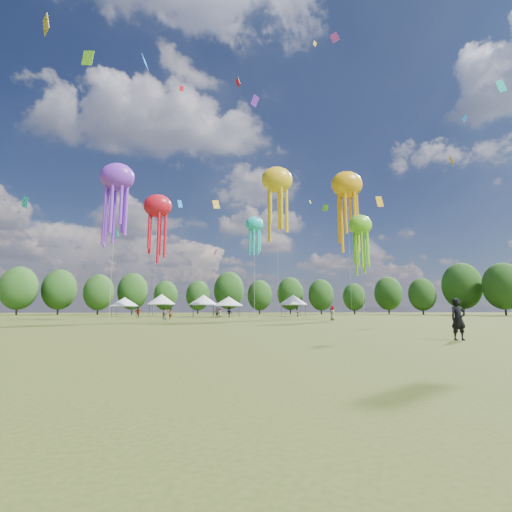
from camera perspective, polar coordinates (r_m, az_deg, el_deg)
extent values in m
plane|color=#384416|center=(16.05, -0.70, -13.34)|extent=(300.00, 300.00, 0.00)
imported|color=black|center=(18.74, 29.36, -8.70)|extent=(0.70, 0.47, 1.87)
imported|color=gray|center=(48.88, -14.29, -8.89)|extent=(0.95, 0.88, 1.57)
imported|color=gray|center=(75.09, -5.72, -8.86)|extent=(0.71, 0.89, 1.58)
imported|color=gray|center=(70.10, 6.50, -8.81)|extent=(0.90, 1.01, 1.75)
imported|color=gray|center=(63.97, -4.25, -8.89)|extent=(1.21, 0.80, 1.74)
imported|color=gray|center=(61.85, -18.19, -8.51)|extent=(1.08, 0.61, 1.74)
imported|color=gray|center=(62.40, -6.19, -8.91)|extent=(1.55, 1.27, 1.66)
imported|color=gray|center=(53.80, -13.42, -8.87)|extent=(0.61, 0.67, 1.54)
imported|color=gray|center=(47.53, 11.99, -8.83)|extent=(0.73, 0.98, 1.83)
cylinder|color=#47474C|center=(73.00, -21.87, -8.17)|extent=(0.08, 0.08, 1.95)
cylinder|color=#47474C|center=(76.53, -21.21, -8.19)|extent=(0.08, 0.08, 1.95)
cylinder|color=#47474C|center=(72.21, -19.05, -8.32)|extent=(0.08, 0.08, 1.95)
cylinder|color=#47474C|center=(75.78, -18.51, -8.33)|extent=(0.08, 0.08, 1.95)
cube|color=white|center=(74.36, -20.12, -7.46)|extent=(4.04, 4.04, 0.10)
cone|color=white|center=(74.37, -20.09, -6.78)|extent=(5.25, 5.25, 1.68)
cylinder|color=#47474C|center=(70.51, -16.50, -8.30)|extent=(0.08, 0.08, 2.28)
cylinder|color=#47474C|center=(74.22, -16.06, -8.31)|extent=(0.08, 0.08, 2.28)
cylinder|color=#47474C|center=(70.04, -13.43, -8.42)|extent=(0.08, 0.08, 2.28)
cylinder|color=#47474C|center=(73.78, -13.14, -8.42)|extent=(0.08, 0.08, 2.28)
cube|color=white|center=(72.12, -14.75, -7.42)|extent=(4.15, 4.15, 0.10)
cone|color=white|center=(72.14, -14.72, -6.61)|extent=(5.40, 5.40, 1.96)
cylinder|color=#47474C|center=(68.26, -9.98, -8.56)|extent=(0.08, 0.08, 2.21)
cylinder|color=#47474C|center=(72.08, -9.86, -8.55)|extent=(0.08, 0.08, 2.21)
cylinder|color=#47474C|center=(68.23, -6.74, -8.63)|extent=(0.08, 0.08, 2.21)
cylinder|color=#47474C|center=(72.05, -6.79, -8.62)|extent=(0.08, 0.08, 2.21)
cube|color=white|center=(70.13, -8.32, -7.65)|extent=(4.22, 4.22, 0.10)
cone|color=white|center=(70.15, -8.30, -6.83)|extent=(5.49, 5.49, 1.89)
cylinder|color=#47474C|center=(67.01, -5.98, -8.73)|extent=(0.08, 0.08, 2.00)
cylinder|color=#47474C|center=(70.95, -6.08, -8.72)|extent=(0.08, 0.08, 2.00)
cylinder|color=#47474C|center=(67.25, -2.58, -8.77)|extent=(0.08, 0.08, 2.00)
cylinder|color=#47474C|center=(71.18, -2.87, -8.75)|extent=(0.08, 0.08, 2.00)
cube|color=white|center=(69.07, -4.37, -7.88)|extent=(4.34, 4.34, 0.10)
cone|color=white|center=(69.09, -4.36, -7.12)|extent=(5.65, 5.65, 1.71)
cylinder|color=#47474C|center=(70.05, 4.72, -8.63)|extent=(0.08, 0.08, 2.26)
cylinder|color=#47474C|center=(73.86, 4.07, -8.63)|extent=(0.08, 0.08, 2.26)
cylinder|color=#47474C|center=(70.98, 7.83, -8.58)|extent=(0.08, 0.08, 2.26)
cylinder|color=#47474C|center=(74.75, 7.03, -8.59)|extent=(0.08, 0.08, 2.26)
cube|color=white|center=(72.39, 5.90, -7.68)|extent=(4.30, 4.30, 0.10)
cone|color=white|center=(72.41, 5.89, -6.87)|extent=(5.59, 5.59, 1.93)
ellipsoid|color=purple|center=(51.16, -21.10, 11.57)|extent=(4.34, 3.04, 3.69)
cylinder|color=beige|center=(48.87, -21.67, 1.36)|extent=(0.03, 0.03, 18.40)
ellipsoid|color=yellow|center=(61.85, 3.36, 11.95)|extent=(5.23, 3.66, 4.44)
cylinder|color=beige|center=(58.84, 3.45, 1.43)|extent=(0.03, 0.03, 22.92)
ellipsoid|color=#6ED122|center=(50.92, 16.17, 4.76)|extent=(3.22, 2.26, 2.74)
cylinder|color=beige|center=(49.89, 16.47, -2.37)|extent=(0.03, 0.03, 12.72)
ellipsoid|color=red|center=(67.80, -15.29, 7.65)|extent=(4.98, 3.48, 4.23)
cylinder|color=beige|center=(65.80, -15.63, -0.68)|extent=(0.03, 0.03, 19.84)
ellipsoid|color=#18D0C8|center=(52.97, -0.23, 5.07)|extent=(2.65, 1.85, 2.25)
cylinder|color=beige|center=(51.80, -0.24, -2.35)|extent=(0.03, 0.03, 13.76)
ellipsoid|color=#F4A60F|center=(71.91, 14.18, 10.92)|extent=(5.99, 4.20, 5.09)
cylinder|color=beige|center=(68.85, 14.56, 1.08)|extent=(0.03, 0.03, 24.91)
cube|color=red|center=(52.29, -2.88, 25.73)|extent=(0.61, 0.72, 1.00)
cube|color=#F4A60F|center=(81.29, -6.33, 8.11)|extent=(1.76, 0.81, 2.14)
cube|color=yellow|center=(83.68, 8.56, 8.45)|extent=(0.64, 0.53, 0.86)
cube|color=#1B7BF7|center=(57.28, -11.95, 8.06)|extent=(0.81, 0.86, 1.34)
cube|color=#18D0C8|center=(54.46, 34.27, 21.33)|extent=(1.56, 0.11, 1.74)
cube|color=#E944AE|center=(78.73, 12.34, 30.70)|extent=(1.73, 1.02, 2.21)
cube|color=red|center=(76.33, -11.71, 24.52)|extent=(0.83, 0.44, 1.07)
cube|color=#F4A60F|center=(67.57, 28.54, 13.09)|extent=(0.93, 1.47, 1.67)
cube|color=yellow|center=(59.10, -30.30, 29.06)|extent=(1.45, 1.31, 2.30)
cube|color=#6ED122|center=(53.53, -25.07, 26.52)|extent=(1.60, 0.61, 2.04)
cube|color=#1B7BF7|center=(66.64, -17.13, 27.24)|extent=(1.06, 2.05, 2.27)
cube|color=#18D0C8|center=(93.93, -21.36, 3.25)|extent=(1.90, 0.66, 2.24)
cube|color=purple|center=(76.64, -0.17, 23.34)|extent=(1.87, 1.63, 1.95)
cube|color=#F4A60F|center=(80.71, 18.96, 8.15)|extent=(2.03, 0.71, 2.50)
cube|color=yellow|center=(75.42, 9.29, 30.24)|extent=(0.87, 0.36, 1.03)
cube|color=#6ED122|center=(86.11, 10.92, 7.50)|extent=(1.25, 0.93, 1.70)
cube|color=#1B7BF7|center=(60.81, 30.09, 18.30)|extent=(0.99, 0.56, 0.99)
cube|color=#18D0C8|center=(81.98, -32.71, 7.22)|extent=(1.82, 1.60, 2.62)
cube|color=#E944AE|center=(70.90, -6.42, 0.62)|extent=(0.60, 1.13, 1.28)
cylinder|color=#38281C|center=(104.36, -33.64, -6.89)|extent=(0.44, 0.44, 3.36)
ellipsoid|color=#244B19|center=(104.49, -33.42, -4.25)|extent=(8.40, 8.40, 10.51)
cylinder|color=#38281C|center=(108.51, -28.85, -7.25)|extent=(0.44, 0.44, 3.41)
ellipsoid|color=#244B19|center=(108.64, -28.67, -4.67)|extent=(8.53, 8.53, 10.66)
cylinder|color=#38281C|center=(104.88, -23.76, -7.67)|extent=(0.44, 0.44, 3.07)
ellipsoid|color=#244B19|center=(104.98, -23.62, -5.27)|extent=(7.66, 7.66, 9.58)
cylinder|color=#38281C|center=(111.31, -19.04, -7.83)|extent=(0.44, 0.44, 3.43)
ellipsoid|color=#244B19|center=(111.44, -18.92, -5.29)|extent=(8.58, 8.58, 10.73)
cylinder|color=#38281C|center=(115.54, -14.20, -8.16)|extent=(0.44, 0.44, 2.95)
ellipsoid|color=#244B19|center=(115.62, -14.12, -6.06)|extent=(7.37, 7.37, 9.21)
cylinder|color=#38281C|center=(110.96, -9.20, -8.32)|extent=(0.44, 0.44, 2.89)
ellipsoid|color=#244B19|center=(111.04, -9.15, -6.17)|extent=(7.23, 7.23, 9.04)
cylinder|color=#38281C|center=(115.56, -4.32, -8.17)|extent=(0.44, 0.44, 3.84)
ellipsoid|color=#244B19|center=(115.72, -4.29, -5.44)|extent=(9.60, 9.60, 11.99)
cylinder|color=#38281C|center=(105.40, 0.58, -8.44)|extent=(0.44, 0.44, 2.84)
ellipsoid|color=#244B19|center=(105.48, 0.58, -6.22)|extent=(7.11, 7.11, 8.89)
cylinder|color=#38281C|center=(109.76, 5.47, -8.32)|extent=(0.44, 0.44, 3.16)
ellipsoid|color=#244B19|center=(109.86, 5.44, -5.95)|extent=(7.91, 7.91, 9.88)
cylinder|color=#38281C|center=(106.29, 10.31, -8.29)|extent=(0.44, 0.44, 2.88)
ellipsoid|color=#244B19|center=(106.38, 10.25, -6.06)|extent=(7.21, 7.21, 9.01)
cylinder|color=#38281C|center=(111.90, 15.33, -8.20)|extent=(0.44, 0.44, 2.63)
ellipsoid|color=#244B19|center=(111.96, 15.26, -6.26)|extent=(6.57, 6.57, 8.22)
cylinder|color=#38281C|center=(112.57, 20.29, -7.85)|extent=(0.44, 0.44, 3.13)
ellipsoid|color=#244B19|center=(112.67, 20.17, -5.57)|extent=(7.81, 7.81, 9.77)
cylinder|color=#38281C|center=(103.82, 24.93, -7.69)|extent=(0.44, 0.44, 2.72)
ellipsoid|color=#244B19|center=(103.89, 24.79, -5.54)|extent=(6.80, 6.80, 8.50)
cylinder|color=#38281C|center=(106.79, 30.00, -7.06)|extent=(0.44, 0.44, 3.81)
ellipsoid|color=#244B19|center=(106.95, 29.78, -4.13)|extent=(9.52, 9.52, 11.90)
cylinder|color=#38281C|center=(102.08, 34.75, -6.75)|extent=(0.44, 0.44, 3.51)
ellipsoid|color=#244B19|center=(102.23, 34.51, -3.93)|extent=(8.78, 8.78, 10.97)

